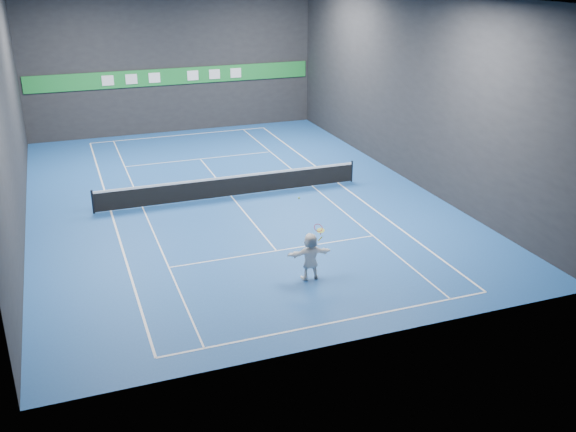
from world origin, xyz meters
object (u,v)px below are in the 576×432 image
object	(u,v)px
player	(310,256)
tennis_net	(231,185)
tennis_racket	(319,230)
tennis_ball	(299,198)

from	to	relation	value
player	tennis_net	xyz separation A→B (m)	(-0.35, 8.93, -0.31)
player	tennis_net	distance (m)	8.94
tennis_net	tennis_racket	xyz separation A→B (m)	(0.67, -8.88, 1.24)
tennis_racket	player	bearing A→B (deg)	-171.51
player	tennis_ball	bearing A→B (deg)	5.45
tennis_ball	tennis_net	distance (m)	9.28
player	tennis_ball	distance (m)	2.24
tennis_ball	tennis_racket	xyz separation A→B (m)	(0.75, 0.06, -1.26)
tennis_ball	tennis_net	xyz separation A→B (m)	(0.08, 8.94, -2.50)
tennis_ball	tennis_net	world-z (taller)	tennis_ball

